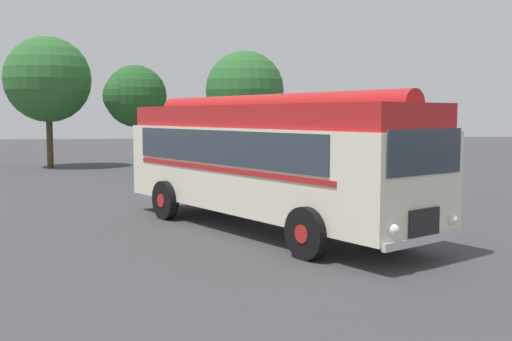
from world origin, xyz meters
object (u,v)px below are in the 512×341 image
at_px(car_near_left, 172,159).
at_px(car_far_right, 346,158).
at_px(vintage_bus, 264,157).
at_px(car_mid_left, 230,158).
at_px(car_mid_right, 292,159).

relative_size(car_near_left, car_far_right, 0.96).
bearing_deg(car_far_right, vintage_bus, -114.53).
relative_size(vintage_bus, car_near_left, 2.37).
relative_size(car_mid_left, car_mid_right, 0.98).
bearing_deg(car_near_left, car_mid_right, -7.38).
bearing_deg(car_far_right, car_near_left, 177.42).
bearing_deg(car_mid_right, car_near_left, 172.62).
bearing_deg(car_mid_left, car_far_right, -5.24).
xyz_separation_m(car_mid_left, car_far_right, (5.64, -0.52, 0.00)).
height_order(car_mid_left, car_mid_right, same).
bearing_deg(car_near_left, car_far_right, -2.58).
bearing_deg(vintage_bus, car_mid_right, 75.78).
distance_m(car_near_left, car_mid_left, 2.82).
height_order(car_near_left, car_far_right, same).
bearing_deg(car_far_right, car_mid_left, 174.76).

